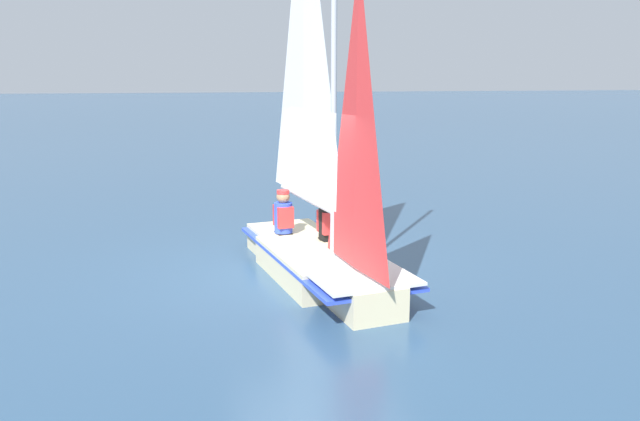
# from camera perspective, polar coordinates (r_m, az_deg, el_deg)

# --- Properties ---
(ground_plane) EXTENTS (260.00, 260.00, 0.00)m
(ground_plane) POSITION_cam_1_polar(r_m,az_deg,el_deg) (9.52, 0.00, -6.12)
(ground_plane) COLOR #2D4C6B
(sailboat_main) EXTENTS (1.81, 4.25, 6.19)m
(sailboat_main) POSITION_cam_1_polar(r_m,az_deg,el_deg) (9.30, -0.10, -0.21)
(sailboat_main) COLOR beige
(sailboat_main) RESTS_ON ground_plane
(sailor_helm) EXTENTS (0.33, 0.37, 1.16)m
(sailor_helm) POSITION_cam_1_polar(r_m,az_deg,el_deg) (9.92, 0.73, -1.65)
(sailor_helm) COLOR black
(sailor_helm) RESTS_ON ground_plane
(sailor_crew) EXTENTS (0.33, 0.37, 1.16)m
(sailor_crew) POSITION_cam_1_polar(r_m,az_deg,el_deg) (10.34, -3.37, -1.04)
(sailor_crew) COLOR black
(sailor_crew) RESTS_ON ground_plane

